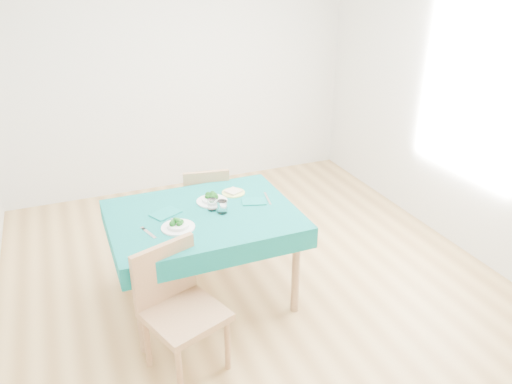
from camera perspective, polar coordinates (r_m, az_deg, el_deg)
name	(u,v)px	position (r m, az deg, el deg)	size (l,w,h in m)	color
room_shell	(256,130)	(3.62, 0.00, 7.15)	(4.02, 4.52, 2.73)	#A67C45
table	(205,257)	(3.90, -5.85, -7.39)	(1.37, 1.04, 0.76)	#085F5A
chair_near	(184,297)	(3.19, -8.27, -11.80)	(0.45, 0.50, 1.13)	#966C46
chair_far	(205,202)	(4.50, -5.85, -1.13)	(0.39, 0.42, 0.97)	#966C46
bowl_near	(178,224)	(3.52, -8.92, -3.59)	(0.24, 0.24, 0.07)	white
bowl_far	(212,198)	(3.86, -5.07, -0.65)	(0.24, 0.24, 0.07)	white
fork_near	(149,233)	(3.50, -12.14, -4.62)	(0.02, 0.18, 0.00)	silver
knife_near	(178,224)	(3.59, -8.92, -3.58)	(0.01, 0.19, 0.00)	silver
fork_far	(212,200)	(3.89, -5.09, -0.95)	(0.02, 0.18, 0.00)	silver
knife_far	(268,198)	(3.91, 1.33, -0.74)	(0.02, 0.23, 0.00)	silver
napkin_near	(166,214)	(3.73, -10.29, -2.43)	(0.20, 0.14, 0.01)	#0C6963
napkin_far	(254,202)	(3.85, -0.24, -1.10)	(0.18, 0.13, 0.01)	#0C6963
tumbler_center	(212,205)	(3.73, -5.03, -1.44)	(0.07, 0.07, 0.09)	white
tumbler_side	(222,207)	(3.68, -3.88, -1.71)	(0.07, 0.07, 0.10)	white
side_plate	(233,193)	(4.00, -2.60, -0.08)	(0.19, 0.19, 0.01)	#DAE06D
bread_slice	(233,191)	(4.00, -2.61, 0.08)	(0.11, 0.11, 0.02)	beige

